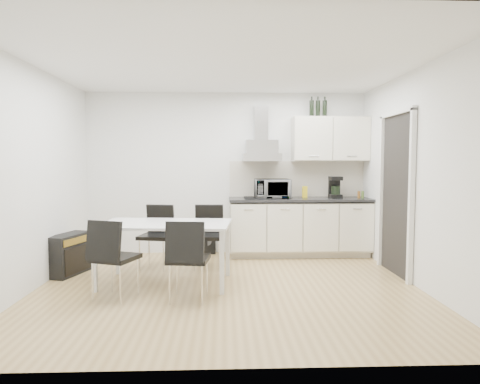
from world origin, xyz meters
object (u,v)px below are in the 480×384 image
object	(u,v)px
chair_near_left	(115,259)
floor_speaker	(208,243)
chair_far_right	(208,237)
chair_near_right	(189,260)
dining_table	(165,228)
chair_far_left	(156,237)
guitar_amp	(69,254)
kitchenette	(302,203)

from	to	relation	value
chair_near_left	floor_speaker	world-z (taller)	chair_near_left
chair_far_right	chair_near_right	distance (m)	1.38
dining_table	chair_far_right	world-z (taller)	chair_far_right
chair_near_left	floor_speaker	size ratio (longest dim) A/B	2.56
dining_table	chair_near_right	bearing A→B (deg)	-57.62
chair_far_left	dining_table	bearing A→B (deg)	119.58
chair_far_right	guitar_amp	distance (m)	1.85
chair_far_right	guitar_amp	bearing A→B (deg)	11.48
chair_far_left	kitchenette	bearing A→B (deg)	-148.52
chair_near_left	chair_near_right	size ratio (longest dim) A/B	1.00
guitar_amp	chair_far_left	bearing A→B (deg)	30.68
floor_speaker	dining_table	bearing A→B (deg)	-124.72
kitchenette	chair_far_right	xyz separation A→B (m)	(-1.46, -0.80, -0.39)
guitar_amp	chair_far_right	bearing A→B (deg)	24.31
chair_far_left	guitar_amp	world-z (taller)	chair_far_left
chair_near_left	chair_far_right	bearing A→B (deg)	74.05
kitchenette	guitar_amp	xyz separation A→B (m)	(-3.28, -1.04, -0.56)
kitchenette	chair_near_right	distance (m)	2.74
dining_table	chair_near_right	size ratio (longest dim) A/B	1.86
dining_table	chair_near_left	xyz separation A→B (m)	(-0.46, -0.57, -0.24)
chair_far_right	kitchenette	bearing A→B (deg)	-147.21
kitchenette	chair_near_left	xyz separation A→B (m)	(-2.41, -2.09, -0.39)
chair_near_right	guitar_amp	bearing A→B (deg)	152.41
floor_speaker	chair_far_left	bearing A→B (deg)	-146.14
chair_near_left	chair_near_right	bearing A→B (deg)	14.49
dining_table	chair_far_left	bearing A→B (deg)	112.79
kitchenette	chair_near_right	xyz separation A→B (m)	(-1.61, -2.18, -0.39)
chair_far_left	chair_near_left	xyz separation A→B (m)	(-0.23, -1.32, 0.00)
chair_near_right	floor_speaker	bearing A→B (deg)	93.79
chair_near_right	floor_speaker	size ratio (longest dim) A/B	2.56
chair_far_right	floor_speaker	size ratio (longest dim) A/B	2.56
dining_table	guitar_amp	xyz separation A→B (m)	(-1.34, 0.48, -0.41)
kitchenette	chair_far_left	distance (m)	2.35
kitchenette	chair_far_left	world-z (taller)	kitchenette
chair_far_left	chair_far_right	world-z (taller)	same
chair_near_right	guitar_amp	size ratio (longest dim) A/B	1.27
chair_near_left	kitchenette	bearing A→B (deg)	61.44
dining_table	guitar_amp	size ratio (longest dim) A/B	2.35
chair_near_left	chair_near_right	world-z (taller)	same
guitar_amp	chair_near_left	bearing A→B (deg)	-33.53
dining_table	floor_speaker	world-z (taller)	dining_table
chair_far_left	chair_far_right	distance (m)	0.73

